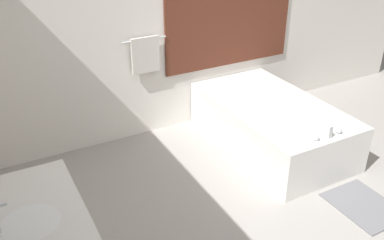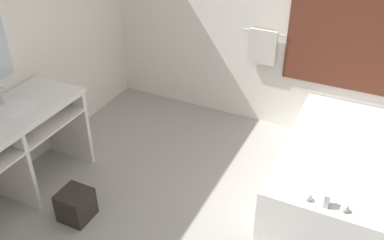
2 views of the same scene
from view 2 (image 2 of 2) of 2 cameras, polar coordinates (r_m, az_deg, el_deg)
The scene contains 5 objects.
wall_back_with_blinds at distance 4.74m, azimuth 13.90°, elevation 13.12°, with size 7.40×0.13×2.70m.
vanity_counter at distance 4.09m, azimuth -23.72°, elevation -2.81°, with size 0.62×1.62×0.90m.
sink_faucet at distance 4.17m, azimuth -24.10°, elevation 3.05°, with size 0.09×0.04×0.18m.
bathtub at distance 4.30m, azimuth 18.99°, elevation -6.18°, with size 1.04×1.84×0.64m.
waste_bin at distance 4.04m, azimuth -15.24°, elevation -10.87°, with size 0.27×0.27×0.29m.
Camera 2 is at (0.93, -2.18, 2.85)m, focal length 40.00 mm.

